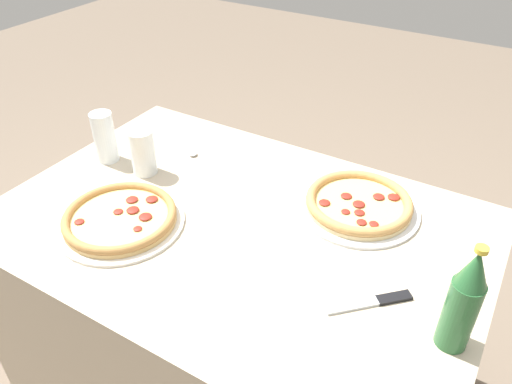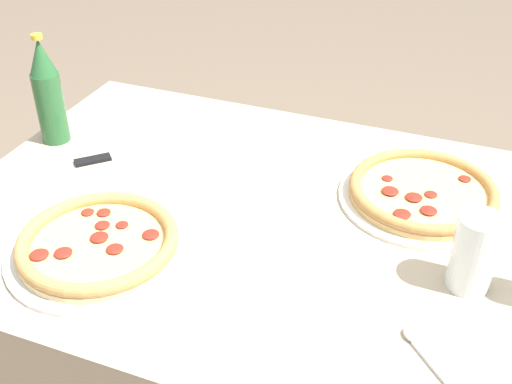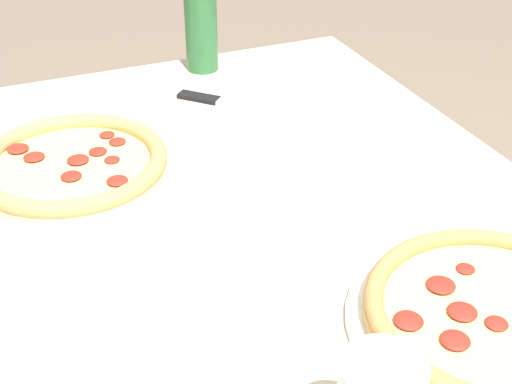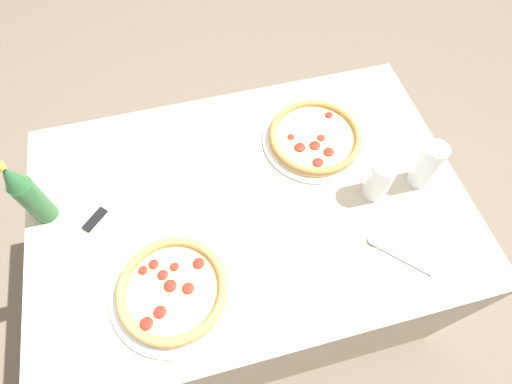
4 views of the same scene
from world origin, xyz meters
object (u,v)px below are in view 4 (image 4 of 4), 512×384
Objects in this scene: beer_bottle at (27,193)px; knife at (107,206)px; pizza_pepperoni at (173,290)px; spoon at (393,252)px; glass_mango_juice at (426,167)px; glass_orange_juice at (379,181)px; pizza_salami at (315,137)px.

beer_bottle is 0.20m from knife.
knife is (-0.15, 0.29, -0.02)m from pizza_pepperoni.
beer_bottle is 1.67× the size of spoon.
pizza_pepperoni is 0.33m from knife.
glass_mango_juice is 0.14m from glass_orange_juice.
pizza_salami is 2.19× the size of spoon.
pizza_pepperoni is at bearing -168.49° from glass_mango_juice.
pizza_pepperoni is 0.62m from pizza_salami.
beer_bottle is at bearing -176.02° from pizza_salami.
glass_mango_juice is 1.05× the size of spoon.
beer_bottle reaches higher than knife.
pizza_pepperoni is at bearing -166.26° from glass_orange_juice.
pizza_pepperoni reaches higher than knife.
glass_mango_juice is (0.25, -0.21, 0.05)m from pizza_salami.
pizza_salami is 0.34m from glass_mango_juice.
glass_orange_juice is (0.11, -0.22, 0.04)m from pizza_salami.
glass_mango_juice is 1.08m from beer_bottle.
beer_bottle is (-0.31, 0.31, 0.10)m from pizza_pepperoni.
glass_mango_juice is 0.63× the size of beer_bottle.
glass_orange_juice is at bearing -9.98° from beer_bottle.
beer_bottle is 1.61× the size of knife.
glass_orange_juice is 0.20m from spoon.
pizza_pepperoni is 2.07× the size of glass_mango_juice.
pizza_salami is 0.82m from beer_bottle.
pizza_pepperoni is 2.38× the size of glass_orange_juice.
glass_mango_juice reaches higher than pizza_pepperoni.
knife is (0.16, -0.02, -0.11)m from beer_bottle.
spoon is at bearing -78.32° from pizza_salami.
pizza_salami is at bearing 3.98° from beer_bottle.
spoon is (0.90, -0.35, -0.11)m from beer_bottle.
pizza_salami is 0.42m from spoon.
knife is at bearing 116.95° from pizza_pepperoni.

